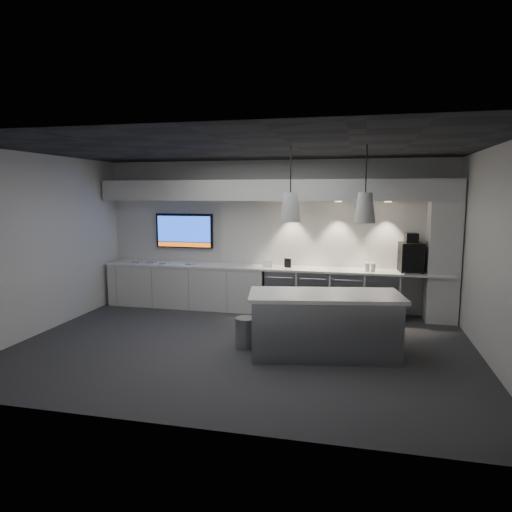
% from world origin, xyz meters
% --- Properties ---
extents(floor, '(7.00, 7.00, 0.00)m').
position_xyz_m(floor, '(0.00, 0.00, 0.00)').
color(floor, '#2F2F32').
rests_on(floor, ground).
extents(ceiling, '(7.00, 7.00, 0.00)m').
position_xyz_m(ceiling, '(0.00, 0.00, 3.00)').
color(ceiling, black).
rests_on(ceiling, wall_back).
extents(wall_back, '(7.00, 0.00, 7.00)m').
position_xyz_m(wall_back, '(0.00, 2.50, 1.50)').
color(wall_back, silver).
rests_on(wall_back, floor).
extents(wall_front, '(7.00, 0.00, 7.00)m').
position_xyz_m(wall_front, '(0.00, -2.50, 1.50)').
color(wall_front, silver).
rests_on(wall_front, floor).
extents(wall_left, '(0.00, 7.00, 7.00)m').
position_xyz_m(wall_left, '(-3.50, 0.00, 1.50)').
color(wall_left, silver).
rests_on(wall_left, floor).
extents(wall_right, '(0.00, 7.00, 7.00)m').
position_xyz_m(wall_right, '(3.50, 0.00, 1.50)').
color(wall_right, silver).
rests_on(wall_right, floor).
extents(back_counter, '(6.80, 0.65, 0.04)m').
position_xyz_m(back_counter, '(0.00, 2.17, 0.88)').
color(back_counter, white).
rests_on(back_counter, left_base_cabinets).
extents(left_base_cabinets, '(3.30, 0.63, 0.86)m').
position_xyz_m(left_base_cabinets, '(-1.75, 2.17, 0.43)').
color(left_base_cabinets, silver).
rests_on(left_base_cabinets, floor).
extents(fridge_unit_a, '(0.60, 0.61, 0.85)m').
position_xyz_m(fridge_unit_a, '(0.25, 2.17, 0.42)').
color(fridge_unit_a, gray).
rests_on(fridge_unit_a, floor).
extents(fridge_unit_b, '(0.60, 0.61, 0.85)m').
position_xyz_m(fridge_unit_b, '(0.88, 2.17, 0.42)').
color(fridge_unit_b, gray).
rests_on(fridge_unit_b, floor).
extents(fridge_unit_c, '(0.60, 0.61, 0.85)m').
position_xyz_m(fridge_unit_c, '(1.51, 2.17, 0.42)').
color(fridge_unit_c, gray).
rests_on(fridge_unit_c, floor).
extents(fridge_unit_d, '(0.60, 0.61, 0.85)m').
position_xyz_m(fridge_unit_d, '(2.14, 2.17, 0.42)').
color(fridge_unit_d, gray).
rests_on(fridge_unit_d, floor).
extents(backsplash, '(4.60, 0.03, 1.30)m').
position_xyz_m(backsplash, '(1.20, 2.48, 1.55)').
color(backsplash, silver).
rests_on(backsplash, wall_back).
extents(soffit, '(6.90, 0.60, 0.40)m').
position_xyz_m(soffit, '(0.00, 2.20, 2.40)').
color(soffit, silver).
rests_on(soffit, wall_back).
extents(column, '(0.55, 0.55, 2.60)m').
position_xyz_m(column, '(3.20, 2.20, 1.30)').
color(column, silver).
rests_on(column, floor).
extents(wall_tv, '(1.25, 0.07, 0.72)m').
position_xyz_m(wall_tv, '(-1.90, 2.45, 1.56)').
color(wall_tv, black).
rests_on(wall_tv, wall_back).
extents(island, '(2.30, 1.30, 0.92)m').
position_xyz_m(island, '(1.26, -0.10, 0.46)').
color(island, gray).
rests_on(island, floor).
extents(bin, '(0.37, 0.37, 0.46)m').
position_xyz_m(bin, '(0.06, -0.01, 0.23)').
color(bin, gray).
rests_on(bin, floor).
extents(coffee_machine, '(0.44, 0.60, 0.72)m').
position_xyz_m(coffee_machine, '(2.64, 2.20, 1.20)').
color(coffee_machine, black).
rests_on(coffee_machine, back_counter).
extents(sign_black, '(0.14, 0.05, 0.18)m').
position_xyz_m(sign_black, '(0.35, 2.17, 0.99)').
color(sign_black, black).
rests_on(sign_black, back_counter).
extents(sign_white, '(0.18, 0.05, 0.14)m').
position_xyz_m(sign_white, '(-0.04, 2.09, 0.97)').
color(sign_white, white).
rests_on(sign_white, back_counter).
extents(cup_cluster, '(0.19, 0.19, 0.16)m').
position_xyz_m(cup_cluster, '(1.92, 2.08, 0.98)').
color(cup_cluster, white).
rests_on(cup_cluster, back_counter).
extents(tray_a, '(0.16, 0.16, 0.02)m').
position_xyz_m(tray_a, '(-2.85, 2.12, 0.91)').
color(tray_a, '#A2A2A2').
rests_on(tray_a, back_counter).
extents(tray_b, '(0.16, 0.16, 0.02)m').
position_xyz_m(tray_b, '(-2.53, 2.15, 0.91)').
color(tray_b, '#A2A2A2').
rests_on(tray_b, back_counter).
extents(tray_c, '(0.19, 0.19, 0.02)m').
position_xyz_m(tray_c, '(-2.21, 2.10, 0.91)').
color(tray_c, '#A2A2A2').
rests_on(tray_c, back_counter).
extents(tray_d, '(0.20, 0.20, 0.02)m').
position_xyz_m(tray_d, '(-1.63, 2.09, 0.91)').
color(tray_d, '#A2A2A2').
rests_on(tray_d, back_counter).
extents(pendant_left, '(0.29, 0.29, 1.12)m').
position_xyz_m(pendant_left, '(0.74, -0.10, 2.15)').
color(pendant_left, silver).
rests_on(pendant_left, ceiling).
extents(pendant_right, '(0.29, 0.29, 1.12)m').
position_xyz_m(pendant_right, '(1.77, -0.10, 2.15)').
color(pendant_right, silver).
rests_on(pendant_right, ceiling).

